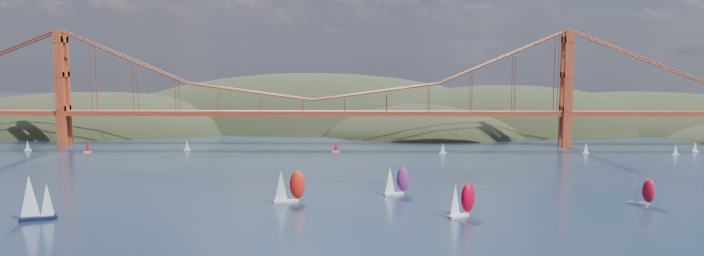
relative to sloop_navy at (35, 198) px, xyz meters
name	(u,v)px	position (x,y,z in m)	size (l,w,h in m)	color
headlands	(397,144)	(108.73, 246.07, -18.49)	(725.00, 225.00, 96.00)	black
bridge	(309,78)	(62.03, 147.79, 26.20)	(552.00, 12.00, 55.00)	maroon
sloop_navy	(35,198)	(0.00, 0.00, 0.00)	(9.32, 6.82, 13.67)	black
racer_0	(289,186)	(65.34, 22.93, -0.93)	(9.61, 4.87, 10.80)	silver
racer_1	(461,199)	(114.25, 5.77, -1.19)	(8.89, 7.51, 10.26)	silver
racer_2	(641,191)	(169.39, 21.72, -1.86)	(7.73, 6.25, 8.83)	silver
racer_rwb	(396,180)	(97.94, 34.44, -1.36)	(8.85, 5.74, 9.90)	silver
distant_boat_1	(28,145)	(-65.43, 129.28, -3.63)	(3.00, 2.00, 4.70)	silver
distant_boat_2	(87,147)	(-35.84, 123.72, -3.63)	(3.00, 2.00, 4.70)	silver
distant_boat_3	(187,145)	(6.97, 131.72, -3.63)	(3.00, 2.00, 4.70)	silver
distant_boat_4	(586,148)	(186.40, 124.27, -3.63)	(3.00, 2.00, 4.70)	silver
distant_boat_5	(676,150)	(223.77, 119.55, -3.63)	(3.00, 2.00, 4.70)	silver
distant_boat_6	(695,147)	(236.81, 129.19, -3.63)	(3.00, 2.00, 4.70)	silver
distant_boat_8	(443,148)	(122.84, 122.42, -3.63)	(3.00, 2.00, 4.70)	silver
distant_boat_9	(336,147)	(75.31, 127.22, -3.63)	(3.00, 2.00, 4.70)	silver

